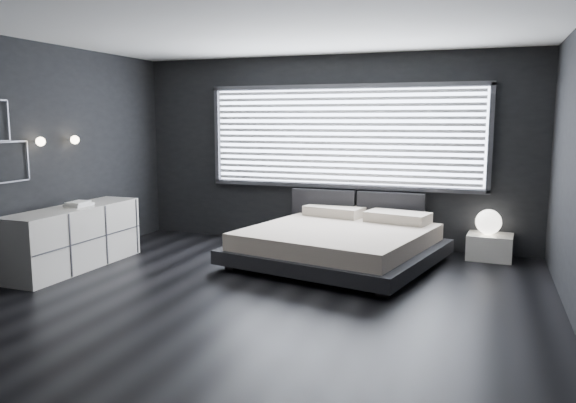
% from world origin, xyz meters
% --- Properties ---
extents(room, '(6.04, 6.00, 2.80)m').
position_xyz_m(room, '(0.00, 0.00, 1.40)').
color(room, black).
rests_on(room, ground).
extents(window, '(4.14, 0.09, 1.52)m').
position_xyz_m(window, '(0.20, 2.70, 1.61)').
color(window, white).
rests_on(window, ground).
extents(headboard, '(1.96, 0.16, 0.52)m').
position_xyz_m(headboard, '(0.43, 2.64, 0.57)').
color(headboard, black).
rests_on(headboard, ground).
extents(sconce_near, '(0.18, 0.11, 0.11)m').
position_xyz_m(sconce_near, '(-2.88, 0.05, 1.60)').
color(sconce_near, silver).
rests_on(sconce_near, ground).
extents(sconce_far, '(0.18, 0.11, 0.11)m').
position_xyz_m(sconce_far, '(-2.88, 0.65, 1.60)').
color(sconce_far, silver).
rests_on(sconce_far, ground).
extents(wall_art_lower, '(0.01, 0.48, 0.48)m').
position_xyz_m(wall_art_lower, '(-2.98, -0.30, 1.38)').
color(wall_art_lower, '#47474C').
rests_on(wall_art_lower, ground).
extents(bed, '(2.80, 2.72, 0.61)m').
position_xyz_m(bed, '(0.44, 1.59, 0.28)').
color(bed, black).
rests_on(bed, ground).
extents(nightstand, '(0.61, 0.52, 0.34)m').
position_xyz_m(nightstand, '(2.29, 2.50, 0.17)').
color(nightstand, white).
rests_on(nightstand, ground).
extents(orb_lamp, '(0.34, 0.34, 0.34)m').
position_xyz_m(orb_lamp, '(2.26, 2.50, 0.51)').
color(orb_lamp, white).
rests_on(orb_lamp, nightstand).
extents(dresser, '(0.59, 1.96, 0.78)m').
position_xyz_m(dresser, '(-2.65, 0.28, 0.39)').
color(dresser, white).
rests_on(dresser, ground).
extents(book_stack, '(0.24, 0.32, 0.06)m').
position_xyz_m(book_stack, '(-2.63, 0.36, 0.81)').
color(book_stack, white).
rests_on(book_stack, dresser).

